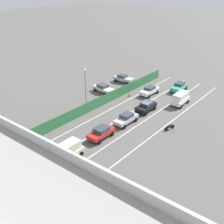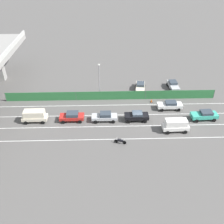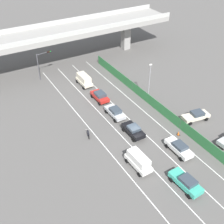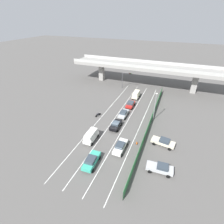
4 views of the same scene
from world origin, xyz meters
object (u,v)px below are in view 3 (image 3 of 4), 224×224
Objects in this scene: car_van_cream at (84,79)px; traffic_cone at (179,133)px; car_sedan_silver at (115,112)px; car_sedan_red at (100,96)px; car_sedan_black at (133,130)px; car_van_white at (138,160)px; street_lamp at (149,80)px; traffic_light at (42,60)px; motorcycle at (88,134)px; parked_sedan_cream at (196,116)px; car_taxi_teal at (186,182)px; car_sedan_white at (179,148)px.

traffic_cone is at bearing -74.70° from car_van_cream.
car_sedan_red is at bearing 88.10° from car_sedan_silver.
car_sedan_black is 6.93m from car_van_white.
street_lamp is at bearing -32.94° from car_sedan_red.
traffic_cone is at bearing -67.31° from traffic_light.
motorcycle is 0.33× the size of traffic_light.
traffic_cone is at bearing -30.97° from car_sedan_black.
car_sedan_silver is (-0.14, -12.21, -0.36)m from car_van_cream.
car_van_cream is 15.96m from motorcycle.
parked_sedan_cream is (17.35, -5.25, 0.41)m from motorcycle.
street_lamp is at bearing -56.66° from car_van_cream.
car_van_white is at bearing -85.49° from traffic_light.
traffic_light is 30.60m from traffic_cone.
car_sedan_red is 17.80m from car_van_white.
car_taxi_teal is at bearing -90.50° from car_van_cream.
car_sedan_red is at bearing 147.06° from street_lamp.
street_lamp is at bearing -53.38° from traffic_light.
traffic_cone is (11.72, -28.03, -3.71)m from traffic_light.
parked_sedan_cream is at bearing 31.03° from car_sedan_white.
car_taxi_teal is 20.45m from street_lamp.
traffic_light is at bearing 114.30° from car_sedan_red.
motorcycle is 14.77m from street_lamp.
car_van_white is (-6.70, 0.54, 0.34)m from car_sedan_white.
car_van_cream reaches higher than traffic_cone.
car_taxi_teal is 0.63× the size of street_lamp.
traffic_light is 7.80× the size of traffic_cone.
car_sedan_black is at bearing 169.71° from parked_sedan_cream.
traffic_light is at bearing 131.65° from car_van_cream.
car_van_cream reaches higher than car_sedan_silver.
car_sedan_white is 12.72m from car_sedan_silver.
street_lamp is at bearing 7.32° from car_sedan_silver.
parked_sedan_cream is (7.69, 4.62, -0.03)m from car_sedan_white.
car_taxi_teal is 1.12× the size of car_sedan_black.
car_van_cream is 12.21m from car_sedan_silver.
parked_sedan_cream is at bearing 15.85° from car_van_white.
car_van_white is 5.91× the size of traffic_cone.
car_sedan_white is 2.45× the size of motorcycle.
car_van_cream is at bearing 89.44° from car_sedan_black.
traffic_light is (-5.85, 6.57, 2.82)m from car_van_cream.
car_sedan_red is 6.49m from car_van_cream.
car_van_cream reaches higher than car_sedan_white.
street_lamp is (7.54, 0.97, 3.66)m from car_sedan_silver.
car_sedan_silver is 0.59× the size of street_lamp.
car_sedan_silver is 13.46m from parked_sedan_cream.
car_sedan_white is 1.07× the size of car_van_cream.
street_lamp is at bearing 49.50° from car_van_white.
traffic_light is 22.20m from street_lamp.
motorcycle is (-6.26, -2.39, -0.42)m from car_sedan_silver.
car_sedan_black is at bearing 149.03° from traffic_cone.
car_van_cream is (-3.26, 24.47, 0.34)m from car_sedan_white.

